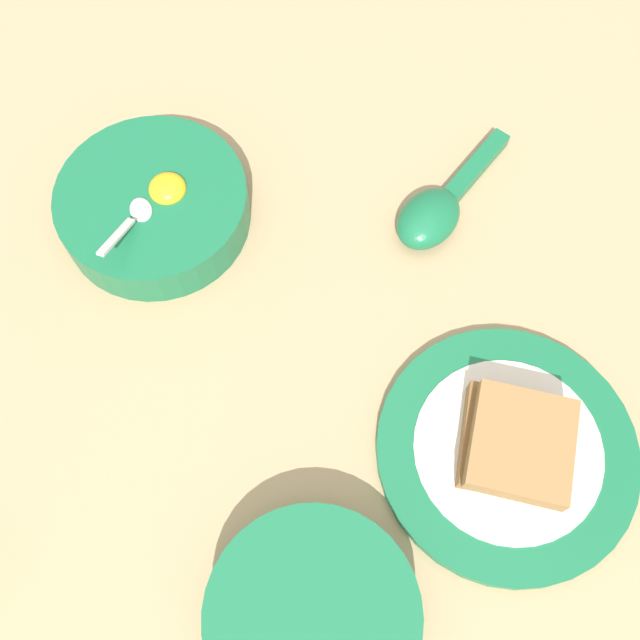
# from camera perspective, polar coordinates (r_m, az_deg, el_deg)

# --- Properties ---
(ground_plane) EXTENTS (3.00, 3.00, 0.00)m
(ground_plane) POSITION_cam_1_polar(r_m,az_deg,el_deg) (0.63, -8.02, -10.93)
(ground_plane) COLOR tan
(egg_bowl) EXTENTS (0.17, 0.17, 0.08)m
(egg_bowl) POSITION_cam_1_polar(r_m,az_deg,el_deg) (0.71, -12.55, 8.54)
(egg_bowl) COLOR #196B42
(egg_bowl) RESTS_ON ground_plane
(toast_plate) EXTENTS (0.21, 0.21, 0.01)m
(toast_plate) POSITION_cam_1_polar(r_m,az_deg,el_deg) (0.64, 14.05, -9.66)
(toast_plate) COLOR #196B42
(toast_plate) RESTS_ON ground_plane
(toast_sandwich) EXTENTS (0.12, 0.11, 0.04)m
(toast_sandwich) POSITION_cam_1_polar(r_m,az_deg,el_deg) (0.61, 14.72, -9.05)
(toast_sandwich) COLOR brown
(toast_sandwich) RESTS_ON toast_plate
(soup_spoon) EXTENTS (0.11, 0.16, 0.03)m
(soup_spoon) POSITION_cam_1_polar(r_m,az_deg,el_deg) (0.71, 8.85, 8.28)
(soup_spoon) COLOR #196B42
(soup_spoon) RESTS_ON ground_plane
(congee_bowl) EXTENTS (0.16, 0.16, 0.04)m
(congee_bowl) POSITION_cam_1_polar(r_m,az_deg,el_deg) (0.59, -0.57, -21.65)
(congee_bowl) COLOR #196B42
(congee_bowl) RESTS_ON ground_plane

